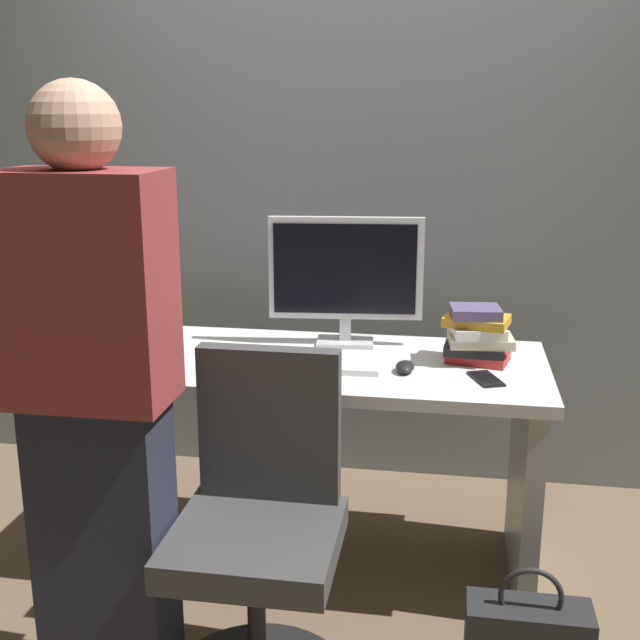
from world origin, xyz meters
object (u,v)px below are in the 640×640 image
(office_chair, at_px, (260,542))
(person_at_desk, at_px, (96,403))
(keyboard, at_px, (313,366))
(mouse, at_px, (405,367))
(book_stack, at_px, (477,335))
(desk, at_px, (322,423))
(monitor, at_px, (346,274))
(cell_phone, at_px, (486,379))
(cup_near_keyboard, at_px, (170,350))

(office_chair, distance_m, person_at_desk, 0.58)
(keyboard, bearing_deg, person_at_desk, -128.32)
(office_chair, height_order, mouse, office_chair)
(office_chair, distance_m, book_stack, 1.00)
(desk, bearing_deg, monitor, 74.97)
(desk, distance_m, book_stack, 0.60)
(cell_phone, bearing_deg, office_chair, -160.95)
(desk, bearing_deg, mouse, -17.29)
(book_stack, relative_size, cell_phone, 1.67)
(keyboard, relative_size, cup_near_keyboard, 4.73)
(keyboard, height_order, book_stack, book_stack)
(office_chair, relative_size, book_stack, 3.90)
(office_chair, relative_size, cup_near_keyboard, 10.35)
(monitor, relative_size, cup_near_keyboard, 5.95)
(mouse, bearing_deg, keyboard, -177.14)
(person_at_desk, xyz_separation_m, cell_phone, (1.00, 0.61, -0.08))
(keyboard, height_order, cup_near_keyboard, cup_near_keyboard)
(office_chair, bearing_deg, monitor, 81.89)
(mouse, relative_size, cell_phone, 0.69)
(monitor, height_order, cell_phone, monitor)
(office_chair, bearing_deg, mouse, 57.69)
(person_at_desk, height_order, book_stack, person_at_desk)
(monitor, bearing_deg, cup_near_keyboard, -150.05)
(office_chair, height_order, keyboard, office_chair)
(desk, bearing_deg, person_at_desk, -122.56)
(book_stack, bearing_deg, person_at_desk, -141.01)
(cup_near_keyboard, bearing_deg, monitor, 29.95)
(monitor, xyz_separation_m, keyboard, (-0.06, -0.29, -0.25))
(office_chair, xyz_separation_m, book_stack, (0.58, 0.70, 0.42))
(person_at_desk, distance_m, book_stack, 1.26)
(mouse, relative_size, cup_near_keyboard, 1.10)
(monitor, distance_m, mouse, 0.43)
(cell_phone, bearing_deg, monitor, 125.42)
(desk, distance_m, cup_near_keyboard, 0.58)
(office_chair, distance_m, monitor, 1.02)
(book_stack, bearing_deg, cup_near_keyboard, -169.84)
(person_at_desk, relative_size, cup_near_keyboard, 18.04)
(office_chair, height_order, monitor, monitor)
(office_chair, distance_m, cup_near_keyboard, 0.76)
(keyboard, distance_m, cup_near_keyboard, 0.48)
(office_chair, bearing_deg, cell_phone, 40.44)
(keyboard, bearing_deg, mouse, 0.31)
(office_chair, bearing_deg, desk, 84.00)
(office_chair, relative_size, keyboard, 2.19)
(monitor, xyz_separation_m, cup_near_keyboard, (-0.54, -0.31, -0.21))
(desk, height_order, book_stack, book_stack)
(mouse, height_order, book_stack, book_stack)
(desk, relative_size, book_stack, 6.20)
(person_at_desk, distance_m, cell_phone, 1.18)
(monitor, distance_m, cup_near_keyboard, 0.66)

